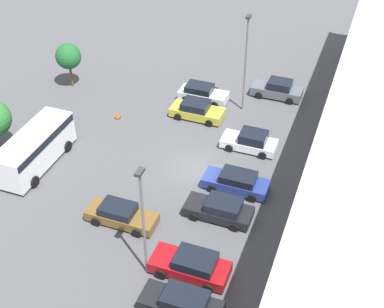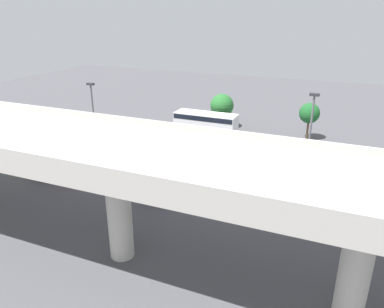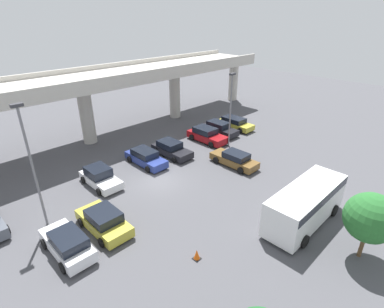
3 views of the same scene
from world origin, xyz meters
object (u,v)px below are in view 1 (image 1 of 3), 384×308
Objects in this scene: parked_car_2 at (197,110)px; parked_car_6 at (121,215)px; parked_car_3 at (250,141)px; lamp_post_near_aisle at (246,58)px; parked_car_0 at (277,89)px; shuttle_bus at (35,147)px; lamp_post_mid_lot at (143,216)px; parked_car_5 at (220,209)px; tree_front_left at (68,56)px; parked_car_8 at (182,304)px; parked_car_7 at (191,265)px; parked_car_1 at (202,94)px; parked_car_4 at (236,182)px; traffic_cone at (117,115)px.

parked_car_2 reaches higher than parked_car_6.
lamp_post_near_aisle reaches higher than parked_car_3.
shuttle_bus is at bearing 47.42° from parked_car_0.
parked_car_2 is at bearing -170.01° from lamp_post_mid_lot.
parked_car_5 is at bearing 156.50° from lamp_post_mid_lot.
parked_car_2 is at bearing 85.77° from tree_front_left.
shuttle_bus is (-8.81, -15.45, 0.94)m from parked_car_8.
parked_car_5 is at bearing 57.09° from tree_front_left.
parked_car_7 is 1.13× the size of tree_front_left.
parked_car_2 is at bearing -80.44° from parked_car_1.
parked_car_7 is (8.54, -0.30, 0.05)m from parked_car_4.
tree_front_left reaches higher than parked_car_7.
parked_car_2 is 14.02m from parked_car_6.
shuttle_bus reaches higher than parked_car_5.
parked_car_0 is at bearing -89.13° from parked_car_4.
shuttle_bus is (2.52, -15.27, 0.97)m from parked_car_4.
parked_car_3 reaches higher than parked_car_2.
parked_car_6 is at bearing 43.26° from parked_car_4.
parked_car_3 reaches higher than parked_car_1.
parked_car_7 is at bearing 6.80° from lamp_post_near_aisle.
tree_front_left is at bearing 130.15° from parked_car_6.
parked_car_2 is 6.15m from lamp_post_near_aisle.
parked_car_0 reaches higher than parked_car_6.
parked_car_2 reaches higher than traffic_cone.
traffic_cone is (-14.00, -12.12, -0.43)m from parked_car_7.
parked_car_0 is 8.21m from parked_car_2.
parked_car_8 reaches higher than parked_car_5.
parked_car_8 is 28.05m from tree_front_left.
parked_car_6 is 1.00× the size of parked_car_7.
parked_car_3 is (2.85, 5.61, 0.00)m from parked_car_2.
parked_car_1 is 0.95× the size of parked_car_5.
parked_car_3 reaches higher than traffic_cone.
parked_car_3 is at bearing 61.80° from parked_car_6.
parked_car_3 is 13.72m from parked_car_7.
parked_car_1 is 20.83m from lamp_post_mid_lot.
shuttle_bus is at bearing -43.86° from lamp_post_near_aisle.
shuttle_bus is 0.93× the size of lamp_post_mid_lot.
parked_car_0 is 22.41m from parked_car_7.
parked_car_1 is at bearing 90.29° from parked_car_6.
parked_car_4 is at bearing 94.18° from parked_car_3.
lamp_post_near_aisle is (-13.82, -2.37, 4.42)m from parked_car_5.
parked_car_5 is at bearing -87.12° from parked_car_8.
parked_car_0 is at bearing 104.54° from tree_front_left.
lamp_post_mid_lot is (20.02, -0.33, -0.40)m from lamp_post_near_aisle.
parked_car_3 reaches higher than parked_car_4.
parked_car_3 reaches higher than parked_car_6.
parked_car_1 is 0.50× the size of lamp_post_near_aisle.
parked_car_6 is at bearing -39.24° from parked_car_8.
lamp_post_near_aisle reaches higher than parked_car_2.
parked_car_0 is 22.27m from shuttle_bus.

